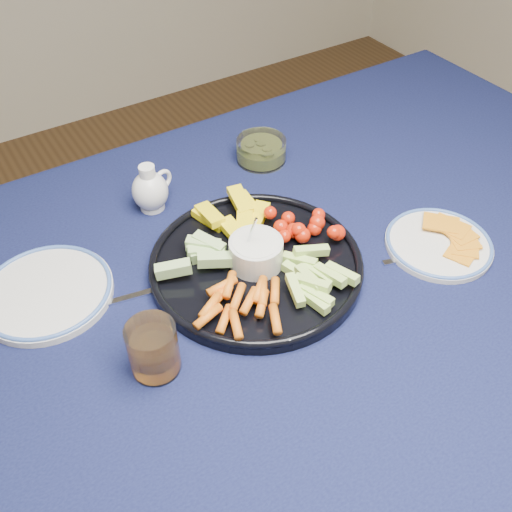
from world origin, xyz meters
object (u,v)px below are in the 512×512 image
creamer_pitcher (150,190)px  juice_tumbler (154,351)px  cheese_plate (439,242)px  pickle_bowl (261,151)px  crudite_platter (255,261)px  dining_table (299,297)px  side_plate_extra (46,292)px

creamer_pitcher → juice_tumbler: size_ratio=1.11×
cheese_plate → pickle_bowl: bearing=106.9°
crudite_platter → juice_tumbler: (-0.24, -0.09, 0.02)m
dining_table → cheese_plate: 0.28m
cheese_plate → creamer_pitcher: bearing=135.6°
side_plate_extra → dining_table: bearing=-22.5°
cheese_plate → juice_tumbler: 0.56m
creamer_pitcher → cheese_plate: size_ratio=0.50×
dining_table → creamer_pitcher: bearing=118.1°
dining_table → cheese_plate: (0.24, -0.10, 0.10)m
crudite_platter → cheese_plate: size_ratio=1.93×
cheese_plate → juice_tumbler: juice_tumbler is taller
crudite_platter → cheese_plate: bearing=-22.1°
creamer_pitcher → juice_tumbler: bearing=-114.2°
cheese_plate → side_plate_extra: 0.71m
creamer_pitcher → pickle_bowl: bearing=4.9°
dining_table → pickle_bowl: pickle_bowl is taller
creamer_pitcher → juice_tumbler: (-0.16, -0.35, -0.00)m
crudite_platter → juice_tumbler: crudite_platter is taller
creamer_pitcher → dining_table: bearing=-61.9°
juice_tumbler → side_plate_extra: size_ratio=0.40×
creamer_pitcher → side_plate_extra: size_ratio=0.44×
pickle_bowl → creamer_pitcher: bearing=-175.1°
dining_table → pickle_bowl: (0.12, 0.32, 0.11)m
crudite_platter → dining_table: bearing=-22.4°
creamer_pitcher → pickle_bowl: (0.27, 0.02, -0.02)m
side_plate_extra → pickle_bowl: bearing=15.4°
creamer_pitcher → juice_tumbler: creamer_pitcher is taller
dining_table → cheese_plate: cheese_plate is taller
crudite_platter → creamer_pitcher: bearing=106.5°
pickle_bowl → crudite_platter: bearing=-124.8°
cheese_plate → side_plate_extra: bearing=157.7°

